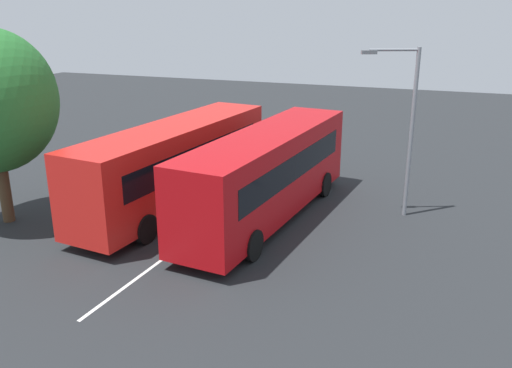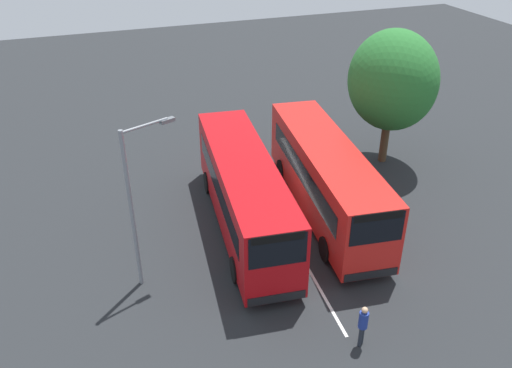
{
  "view_description": "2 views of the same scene",
  "coord_description": "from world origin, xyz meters",
  "px_view_note": "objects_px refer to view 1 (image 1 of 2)",
  "views": [
    {
      "loc": [
        -18.21,
        -8.14,
        8.02
      ],
      "look_at": [
        0.43,
        -1.38,
        1.43
      ],
      "focal_mm": 37.91,
      "sensor_mm": 36.0,
      "label": 1
    },
    {
      "loc": [
        19.38,
        -7.98,
        13.8
      ],
      "look_at": [
        0.24,
        -1.15,
        1.98
      ],
      "focal_mm": 36.95,
      "sensor_mm": 36.0,
      "label": 2
    }
  ],
  "objects_px": {
    "bus_far_left": "(268,172)",
    "street_lamp": "(407,121)",
    "bus_center_left": "(176,162)",
    "pedestrian": "(289,145)"
  },
  "relations": [
    {
      "from": "street_lamp",
      "to": "bus_center_left",
      "type": "bearing_deg",
      "value": -8.65
    },
    {
      "from": "bus_far_left",
      "to": "pedestrian",
      "type": "relative_size",
      "value": 6.71
    },
    {
      "from": "bus_far_left",
      "to": "bus_center_left",
      "type": "xyz_separation_m",
      "value": [
        0.0,
        3.97,
        0.0
      ]
    },
    {
      "from": "bus_center_left",
      "to": "street_lamp",
      "type": "xyz_separation_m",
      "value": [
        2.12,
        -8.8,
        1.91
      ]
    },
    {
      "from": "bus_far_left",
      "to": "street_lamp",
      "type": "relative_size",
      "value": 1.71
    },
    {
      "from": "bus_far_left",
      "to": "pedestrian",
      "type": "height_order",
      "value": "bus_far_left"
    },
    {
      "from": "bus_far_left",
      "to": "street_lamp",
      "type": "distance_m",
      "value": 5.61
    },
    {
      "from": "bus_center_left",
      "to": "street_lamp",
      "type": "distance_m",
      "value": 9.25
    },
    {
      "from": "bus_center_left",
      "to": "bus_far_left",
      "type": "bearing_deg",
      "value": -82.98
    },
    {
      "from": "bus_far_left",
      "to": "street_lamp",
      "type": "height_order",
      "value": "street_lamp"
    }
  ]
}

